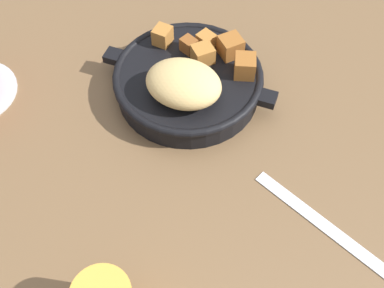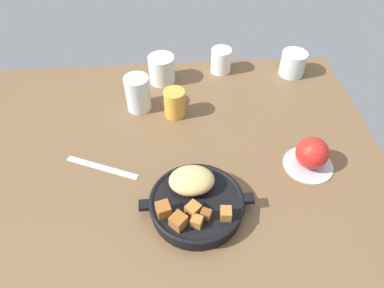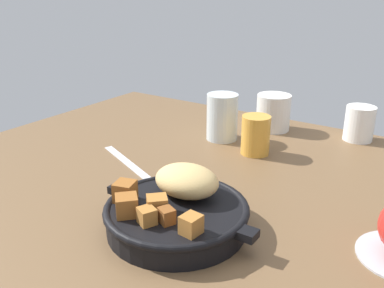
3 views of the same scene
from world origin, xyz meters
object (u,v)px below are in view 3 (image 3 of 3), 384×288
cast_iron_skillet (177,209)px  juice_glass_amber (256,135)px  water_glass_tall (222,117)px  white_creamer_pitcher (359,123)px  ceramic_mug_white (273,112)px  butter_knife (127,162)px

cast_iron_skillet → juice_glass_amber: bearing=95.7°
water_glass_tall → cast_iron_skillet: bearing=-69.6°
white_creamer_pitcher → juice_glass_amber: size_ratio=0.97×
juice_glass_amber → ceramic_mug_white: bearing=101.3°
white_creamer_pitcher → ceramic_mug_white: bearing=-168.1°
butter_knife → juice_glass_amber: bearing=67.9°
water_glass_tall → juice_glass_amber: 11.09cm
butter_knife → water_glass_tall: bearing=92.0°
cast_iron_skillet → butter_knife: (-22.62, 13.86, -2.79)cm
cast_iron_skillet → water_glass_tall: (-13.67, 36.68, 2.35)cm
cast_iron_skillet → white_creamer_pitcher: (12.81, 53.60, 1.03)cm
white_creamer_pitcher → cast_iron_skillet: bearing=-103.4°
cast_iron_skillet → ceramic_mug_white: (-6.63, 49.51, 1.41)cm
ceramic_mug_white → cast_iron_skillet: bearing=-82.4°
butter_knife → white_creamer_pitcher: (35.43, 39.74, 3.82)cm
ceramic_mug_white → juice_glass_amber: (3.32, -16.63, -0.24)cm
water_glass_tall → juice_glass_amber: water_glass_tall is taller
water_glass_tall → ceramic_mug_white: bearing=61.3°
butter_knife → ceramic_mug_white: bearing=89.2°
ceramic_mug_white → butter_knife: bearing=-114.2°
cast_iron_skillet → ceramic_mug_white: 49.97cm
water_glass_tall → white_creamer_pitcher: (26.48, 16.92, -1.32)cm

